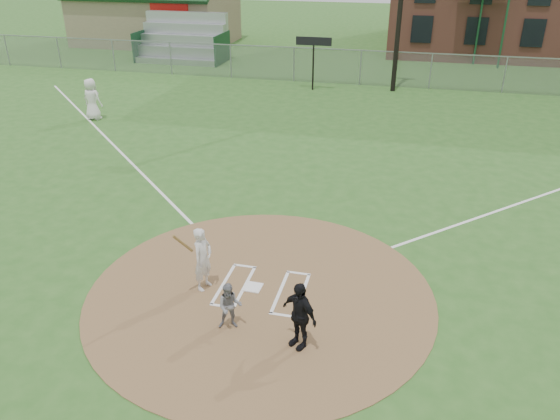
% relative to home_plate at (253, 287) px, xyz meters
% --- Properties ---
extents(ground, '(140.00, 140.00, 0.00)m').
position_rel_home_plate_xyz_m(ground, '(0.24, -0.15, -0.03)').
color(ground, '#2C5C1F').
rests_on(ground, ground).
extents(dirt_circle, '(8.40, 8.40, 0.02)m').
position_rel_home_plate_xyz_m(dirt_circle, '(0.24, -0.15, -0.02)').
color(dirt_circle, olive).
rests_on(dirt_circle, ground).
extents(home_plate, '(0.44, 0.44, 0.03)m').
position_rel_home_plate_xyz_m(home_plate, '(0.00, 0.00, 0.00)').
color(home_plate, white).
rests_on(home_plate, dirt_circle).
extents(foul_line_third, '(17.04, 17.04, 0.01)m').
position_rel_home_plate_xyz_m(foul_line_third, '(-8.76, 8.85, -0.03)').
color(foul_line_third, white).
rests_on(foul_line_third, ground).
extents(catcher, '(0.64, 0.55, 1.11)m').
position_rel_home_plate_xyz_m(catcher, '(-0.05, -1.57, 0.54)').
color(catcher, slate).
rests_on(catcher, dirt_circle).
extents(umpire, '(0.97, 0.80, 1.55)m').
position_rel_home_plate_xyz_m(umpire, '(1.53, -1.80, 0.76)').
color(umpire, black).
rests_on(umpire, dirt_circle).
extents(ondeck_player, '(1.02, 0.74, 1.94)m').
position_rel_home_plate_xyz_m(ondeck_player, '(-11.37, 11.88, 0.94)').
color(ondeck_player, white).
rests_on(ondeck_player, ground).
extents(batters_boxes, '(2.08, 1.88, 0.01)m').
position_rel_home_plate_xyz_m(batters_boxes, '(0.24, -0.00, -0.01)').
color(batters_boxes, white).
rests_on(batters_boxes, dirt_circle).
extents(batter_at_plate, '(0.71, 1.03, 1.78)m').
position_rel_home_plate_xyz_m(batter_at_plate, '(-1.16, -0.26, 0.81)').
color(batter_at_plate, silver).
rests_on(batter_at_plate, dirt_circle).
extents(outfield_fence, '(56.08, 0.08, 2.03)m').
position_rel_home_plate_xyz_m(outfield_fence, '(0.24, 21.85, 0.98)').
color(outfield_fence, slate).
rests_on(outfield_fence, ground).
extents(bleachers, '(6.08, 3.20, 3.20)m').
position_rel_home_plate_xyz_m(bleachers, '(-12.76, 26.05, 1.56)').
color(bleachers, '#B7BABF').
rests_on(bleachers, ground).
extents(clubhouse, '(12.20, 8.71, 6.23)m').
position_rel_home_plate_xyz_m(clubhouse, '(-17.76, 32.84, 2.36)').
color(clubhouse, gray).
rests_on(clubhouse, ground).
extents(scoreboard_sign, '(2.00, 0.10, 2.93)m').
position_rel_home_plate_xyz_m(scoreboard_sign, '(-2.26, 20.05, 2.35)').
color(scoreboard_sign, black).
rests_on(scoreboard_sign, ground).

